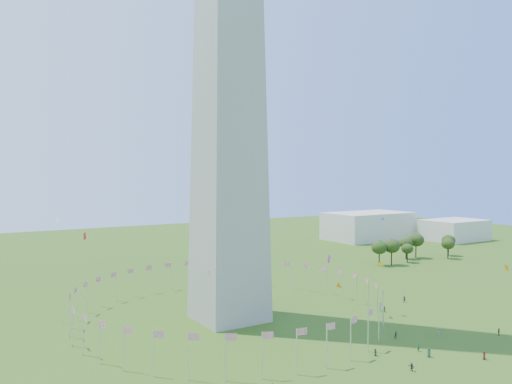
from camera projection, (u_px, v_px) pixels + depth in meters
flag_ring at (229, 302)px, 132.75m from camera, size 80.24×80.24×9.00m
gov_building_east_a at (368, 226)px, 296.88m from camera, size 50.00×30.00×16.00m
gov_building_east_b at (454, 230)px, 292.75m from camera, size 35.00×25.00×12.00m
crowd at (404, 365)px, 98.37m from camera, size 103.60×71.23×1.92m
kites_aloft at (330, 256)px, 118.94m from camera, size 97.11×75.83×32.88m
tree_line_east at (412, 249)px, 222.91m from camera, size 53.59×15.59×11.27m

